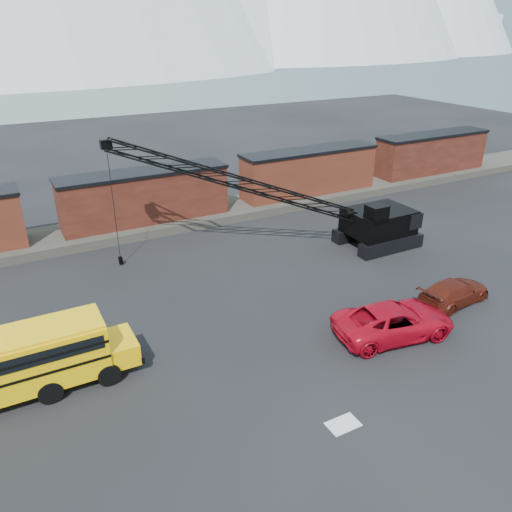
% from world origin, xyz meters
% --- Properties ---
extents(ground, '(160.00, 160.00, 0.00)m').
position_xyz_m(ground, '(0.00, 0.00, 0.00)').
color(ground, black).
rests_on(ground, ground).
extents(gravel_berm, '(120.00, 5.00, 0.70)m').
position_xyz_m(gravel_berm, '(0.00, 22.00, 0.35)').
color(gravel_berm, '#4E4A40').
rests_on(gravel_berm, ground).
extents(boxcar_mid, '(13.70, 3.10, 4.17)m').
position_xyz_m(boxcar_mid, '(0.00, 22.00, 2.76)').
color(boxcar_mid, '#592119').
rests_on(boxcar_mid, gravel_berm).
extents(boxcar_east_near, '(13.70, 3.10, 4.17)m').
position_xyz_m(boxcar_east_near, '(16.00, 22.00, 2.76)').
color(boxcar_east_near, '#4E2016').
rests_on(boxcar_east_near, gravel_berm).
extents(boxcar_east_far, '(13.70, 3.10, 4.17)m').
position_xyz_m(boxcar_east_far, '(32.00, 22.00, 2.76)').
color(boxcar_east_far, '#592119').
rests_on(boxcar_east_far, gravel_berm).
extents(snow_patch, '(1.40, 0.90, 0.02)m').
position_xyz_m(snow_patch, '(0.50, -4.00, 0.01)').
color(snow_patch, silver).
rests_on(snow_patch, ground).
extents(red_pickup, '(7.05, 4.10, 1.85)m').
position_xyz_m(red_pickup, '(6.98, 0.15, 0.92)').
color(red_pickup, '#B5081C').
rests_on(red_pickup, ground).
extents(maroon_suv, '(5.31, 2.59, 1.49)m').
position_xyz_m(maroon_suv, '(12.66, 1.10, 0.74)').
color(maroon_suv, '#50180E').
rests_on(maroon_suv, ground).
extents(crawler_crane, '(21.64, 8.26, 9.04)m').
position_xyz_m(crawler_crane, '(4.92, 13.11, 5.33)').
color(crawler_crane, black).
rests_on(crawler_crane, ground).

